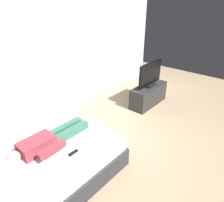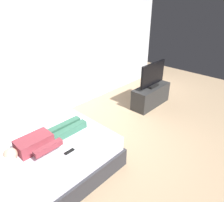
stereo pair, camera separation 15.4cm
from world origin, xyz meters
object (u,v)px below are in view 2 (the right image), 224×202
at_px(tv_stand, 151,96).
at_px(tv, 153,75).
at_px(bed, 44,159).
at_px(remote, 69,152).
at_px(person, 43,140).

height_order(tv_stand, tv, tv).
bearing_deg(bed, tv_stand, 1.67).
xyz_separation_m(tv_stand, tv, (-0.00, 0.00, 0.53)).
bearing_deg(tv_stand, remote, -169.53).
height_order(remote, tv, tv).
relative_size(remote, tv, 0.17).
bearing_deg(tv, person, -177.81).
bearing_deg(bed, remote, -67.32).
bearing_deg(tv, bed, -178.33).
relative_size(bed, tv, 2.24).
distance_m(person, tv_stand, 2.98).
bearing_deg(bed, tv, 1.67).
distance_m(bed, person, 0.36).
height_order(bed, tv, tv).
height_order(remote, tv_stand, remote).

